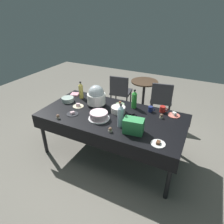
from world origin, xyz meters
TOP-DOWN VIEW (x-y plane):
  - ground at (0.00, 0.00)m, footprint 9.00×9.00m
  - potluck_table at (0.00, 0.00)m, footprint 2.20×1.10m
  - frosted_layer_cake at (-0.12, -0.19)m, footprint 0.32×0.32m
  - slow_cooker at (-0.37, 0.17)m, footprint 0.31×0.31m
  - glass_salad_bowl at (-0.90, 0.08)m, footprint 0.21×0.21m
  - ceramic_snack_bowl at (0.05, 0.12)m, footprint 0.22×0.22m
  - dessert_plate_sage at (-0.04, 0.38)m, footprint 0.15×0.15m
  - dessert_plate_charcoal at (-0.55, -0.25)m, footprint 0.18×0.18m
  - dessert_plate_coral at (0.85, 0.40)m, footprint 0.18×0.18m
  - dessert_plate_white at (0.82, -0.38)m, footprint 0.18×0.18m
  - dessert_plate_cream at (-0.62, 0.00)m, footprint 0.18×0.18m
  - cupcake_berry at (0.69, 0.25)m, footprint 0.05×0.05m
  - cupcake_lemon at (0.18, -0.41)m, footprint 0.05×0.05m
  - cupcake_vanilla at (-0.66, -0.45)m, footprint 0.05×0.05m
  - soda_bottle_water at (0.24, -0.22)m, footprint 0.08×0.08m
  - soda_bottle_lime_soda at (0.21, 0.38)m, footprint 0.08×0.08m
  - soda_bottle_ginger_ale at (-0.77, 0.31)m, footprint 0.08×0.08m
  - coffee_mug_red at (0.66, 0.43)m, footprint 0.13×0.09m
  - coffee_mug_navy at (0.49, 0.37)m, footprint 0.11×0.07m
  - coffee_mug_black at (0.30, 0.06)m, footprint 0.12×0.09m
  - soda_carton at (0.46, -0.29)m, footprint 0.28×0.20m
  - paper_napkin_stack at (-0.96, 0.36)m, footprint 0.18×0.18m
  - maroon_chair_left at (-0.54, 1.51)m, footprint 0.50×0.50m
  - maroon_chair_right at (0.41, 1.51)m, footprint 0.51×0.51m
  - round_cafe_table at (-0.05, 1.73)m, footprint 0.60×0.60m

SIDE VIEW (x-z plane):
  - ground at x=0.00m, z-range 0.00..0.00m
  - maroon_chair_left at x=-0.54m, z-range 0.07..0.92m
  - maroon_chair_right at x=0.41m, z-range 0.07..0.92m
  - round_cafe_table at x=-0.05m, z-range 0.14..0.86m
  - potluck_table at x=0.00m, z-range 0.31..1.06m
  - dessert_plate_white at x=0.82m, z-range 0.74..0.78m
  - dessert_plate_charcoal at x=-0.55m, z-range 0.74..0.78m
  - paper_napkin_stack at x=-0.96m, z-range 0.75..0.77m
  - dessert_plate_sage at x=-0.04m, z-range 0.74..0.79m
  - dessert_plate_coral at x=0.85m, z-range 0.74..0.79m
  - dessert_plate_cream at x=-0.62m, z-range 0.74..0.79m
  - cupcake_berry at x=0.69m, z-range 0.75..0.82m
  - cupcake_lemon at x=0.18m, z-range 0.75..0.82m
  - cupcake_vanilla at x=-0.66m, z-range 0.75..0.82m
  - glass_salad_bowl at x=-0.90m, z-range 0.75..0.82m
  - coffee_mug_black at x=0.30m, z-range 0.75..0.83m
  - coffee_mug_navy at x=0.49m, z-range 0.75..0.84m
  - ceramic_snack_bowl at x=0.05m, z-range 0.75..0.84m
  - coffee_mug_red at x=0.66m, z-range 0.75..0.85m
  - frosted_layer_cake at x=-0.12m, z-range 0.75..0.86m
  - soda_carton at x=0.46m, z-range 0.75..0.95m
  - soda_bottle_ginger_ale at x=-0.77m, z-range 0.74..1.05m
  - soda_bottle_lime_soda at x=0.21m, z-range 0.74..1.05m
  - soda_bottle_water at x=0.24m, z-range 0.74..1.08m
  - slow_cooker at x=-0.37m, z-range 0.73..1.09m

